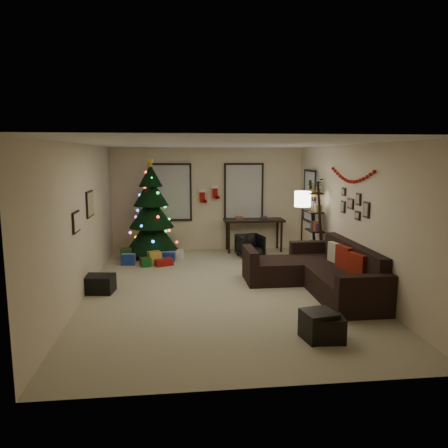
{
  "coord_description": "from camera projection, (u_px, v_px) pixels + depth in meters",
  "views": [
    {
      "loc": [
        -0.85,
        -7.74,
        2.48
      ],
      "look_at": [
        0.1,
        0.6,
        1.15
      ],
      "focal_mm": 34.43,
      "sensor_mm": 36.0,
      "label": 1
    }
  ],
  "objects": [
    {
      "name": "ceiling",
      "position": [
        222.0,
        144.0,
        7.65
      ],
      "size": [
        7.0,
        7.0,
        0.0
      ],
      "primitive_type": "plane",
      "rotation": [
        3.14,
        0.0,
        0.0
      ],
      "color": "white",
      "rests_on": "floor"
    },
    {
      "name": "pillow_cream",
      "position": [
        335.0,
        253.0,
        8.31
      ],
      "size": [
        0.17,
        0.39,
        0.38
      ],
      "primitive_type": "cube",
      "rotation": [
        0.0,
        0.0,
        0.18
      ],
      "color": "#C1B69D",
      "rests_on": "sofa"
    },
    {
      "name": "storage_bin",
      "position": [
        96.0,
        284.0,
        7.87
      ],
      "size": [
        0.7,
        0.52,
        0.32
      ],
      "primitive_type": "cube",
      "rotation": [
        0.0,
        0.0,
        -0.14
      ],
      "color": "black",
      "rests_on": "floor"
    },
    {
      "name": "gallery",
      "position": [
        354.0,
        205.0,
        8.03
      ],
      "size": [
        0.03,
        1.25,
        0.54
      ],
      "color": "black",
      "rests_on": "wall_right"
    },
    {
      "name": "art_abstract",
      "position": [
        76.0,
        222.0,
        7.06
      ],
      "size": [
        0.04,
        0.45,
        0.35
      ],
      "color": "black",
      "rests_on": "wall_left"
    },
    {
      "name": "pillow_red_b",
      "position": [
        344.0,
        257.0,
        7.88
      ],
      "size": [
        0.18,
        0.43,
        0.42
      ],
      "primitive_type": "cube",
      "rotation": [
        0.0,
        0.0,
        0.17
      ],
      "color": "maroon",
      "rests_on": "sofa"
    },
    {
      "name": "christmas_tree",
      "position": [
        152.0,
        215.0,
        10.6
      ],
      "size": [
        1.34,
        1.34,
        2.49
      ],
      "rotation": [
        0.0,
        0.0,
        0.25
      ],
      "color": "black",
      "rests_on": "floor"
    },
    {
      "name": "window_back_right",
      "position": [
        244.0,
        192.0,
        11.34
      ],
      "size": [
        1.05,
        0.06,
        1.5
      ],
      "color": "#728CB2",
      "rests_on": "wall_back"
    },
    {
      "name": "garland",
      "position": [
        351.0,
        175.0,
        8.08
      ],
      "size": [
        0.08,
        1.9,
        0.3
      ],
      "primitive_type": null,
      "color": "#A5140C",
      "rests_on": "wall_right"
    },
    {
      "name": "wall_left",
      "position": [
        82.0,
        221.0,
        7.58
      ],
      "size": [
        0.0,
        7.0,
        7.0
      ],
      "primitive_type": "plane",
      "rotation": [
        1.57,
        0.0,
        1.57
      ],
      "color": "beige",
      "rests_on": "floor"
    },
    {
      "name": "window_right_wall",
      "position": [
        310.0,
        196.0,
        10.62
      ],
      "size": [
        0.06,
        0.9,
        1.3
      ],
      "color": "#728CB2",
      "rests_on": "wall_right"
    },
    {
      "name": "floor_lamp",
      "position": [
        302.0,
        204.0,
        9.5
      ],
      "size": [
        0.36,
        0.36,
        1.71
      ],
      "rotation": [
        0.0,
        0.0,
        -0.14
      ],
      "color": "black",
      "rests_on": "floor"
    },
    {
      "name": "wall_back",
      "position": [
        208.0,
        199.0,
        11.3
      ],
      "size": [
        5.0,
        0.0,
        5.0
      ],
      "primitive_type": "plane",
      "rotation": [
        1.57,
        0.0,
        0.0
      ],
      "color": "beige",
      "rests_on": "floor"
    },
    {
      "name": "ottoman_far",
      "position": [
        330.0,
        329.0,
        5.8
      ],
      "size": [
        0.4,
        0.4,
        0.35
      ],
      "primitive_type": "cube",
      "rotation": [
        0.0,
        0.0,
        -0.09
      ],
      "color": "black",
      "rests_on": "floor"
    },
    {
      "name": "window_back_left",
      "position": [
        171.0,
        192.0,
        11.13
      ],
      "size": [
        1.05,
        0.06,
        1.5
      ],
      "color": "#728CB2",
      "rests_on": "wall_back"
    },
    {
      "name": "wall_front",
      "position": [
        259.0,
        267.0,
        4.43
      ],
      "size": [
        5.0,
        0.0,
        5.0
      ],
      "primitive_type": "plane",
      "rotation": [
        -1.57,
        0.0,
        0.0
      ],
      "color": "beige",
      "rests_on": "floor"
    },
    {
      "name": "wall_right",
      "position": [
        353.0,
        216.0,
        8.14
      ],
      "size": [
        0.0,
        7.0,
        7.0
      ],
      "primitive_type": "plane",
      "rotation": [
        1.57,
        0.0,
        -1.57
      ],
      "color": "beige",
      "rests_on": "floor"
    },
    {
      "name": "desk_chair",
      "position": [
        250.0,
        246.0,
        10.66
      ],
      "size": [
        0.65,
        0.62,
        0.56
      ],
      "primitive_type": "imported",
      "rotation": [
        0.0,
        0.0,
        0.23
      ],
      "color": "black",
      "rests_on": "floor"
    },
    {
      "name": "presents",
      "position": [
        152.0,
        258.0,
        10.09
      ],
      "size": [
        1.5,
        1.01,
        0.3
      ],
      "rotation": [
        0.0,
        0.0,
        -0.24
      ],
      "color": "navy",
      "rests_on": "floor"
    },
    {
      "name": "stocking_left",
      "position": [
        203.0,
        196.0,
        11.19
      ],
      "size": [
        0.2,
        0.05,
        0.36
      ],
      "color": "#990F0C",
      "rests_on": "wall_back"
    },
    {
      "name": "desk",
      "position": [
        254.0,
        223.0,
        11.25
      ],
      "size": [
        1.57,
        0.56,
        0.84
      ],
      "color": "black",
      "rests_on": "floor"
    },
    {
      "name": "pillow_red_a",
      "position": [
        357.0,
        265.0,
        7.32
      ],
      "size": [
        0.21,
        0.41,
        0.4
      ],
      "primitive_type": "cube",
      "rotation": [
        0.0,
        0.0,
        0.29
      ],
      "color": "maroon",
      "rests_on": "sofa"
    },
    {
      "name": "art_map",
      "position": [
        90.0,
        204.0,
        8.22
      ],
      "size": [
        0.04,
        0.6,
        0.5
      ],
      "color": "black",
      "rests_on": "wall_left"
    },
    {
      "name": "bookshelf",
      "position": [
        316.0,
        225.0,
        9.72
      ],
      "size": [
        0.3,
        0.57,
        1.94
      ],
      "color": "black",
      "rests_on": "floor"
    },
    {
      "name": "stocking_right",
      "position": [
        215.0,
        192.0,
        11.17
      ],
      "size": [
        0.2,
        0.05,
        0.36
      ],
      "color": "#990F0C",
      "rests_on": "wall_back"
    },
    {
      "name": "potted_plant",
      "position": [
        316.0,
        185.0,
        9.67
      ],
      "size": [
        0.64,
        0.65,
        0.55
      ],
      "primitive_type": "imported",
      "rotation": [
        0.0,
        0.0,
        0.9
      ],
      "color": "#4C4C4C",
      "rests_on": "bookshelf"
    },
    {
      "name": "sofa",
      "position": [
        320.0,
        274.0,
        8.08
      ],
      "size": [
        1.98,
        2.87,
        0.89
      ],
      "color": "black",
      "rests_on": "floor"
    },
    {
      "name": "ottoman_near",
      "position": [
        319.0,
        325.0,
        5.85
      ],
      "size": [
        0.49,
        0.49,
        0.4
      ],
      "primitive_type": "cube",
      "rotation": [
        0.0,
        0.0,
        0.18
      ],
      "color": "black",
      "rests_on": "floor"
    },
    {
      "name": "floor",
      "position": [
        222.0,
        289.0,
        8.07
      ],
      "size": [
        7.0,
        7.0,
        0.0
      ],
      "primitive_type": "plane",
      "color": "tan",
      "rests_on": "ground"
    }
  ]
}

